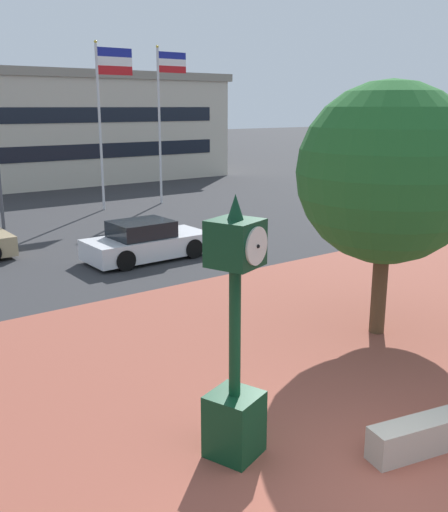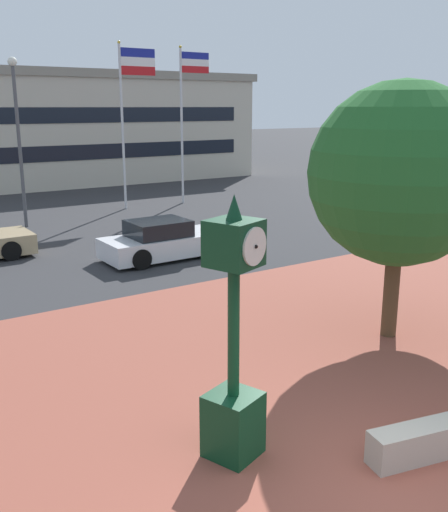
{
  "view_description": "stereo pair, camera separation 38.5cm",
  "coord_description": "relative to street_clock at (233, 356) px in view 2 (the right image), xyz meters",
  "views": [
    {
      "loc": [
        -5.64,
        -3.83,
        4.83
      ],
      "look_at": [
        -1.08,
        2.36,
        2.84
      ],
      "focal_mm": 40.7,
      "sensor_mm": 36.0,
      "label": 1
    },
    {
      "loc": [
        -5.32,
        -4.05,
        4.83
      ],
      "look_at": [
        -1.08,
        2.36,
        2.84
      ],
      "focal_mm": 40.7,
      "sensor_mm": 36.0,
      "label": 2
    }
  ],
  "objects": [
    {
      "name": "flagpole_primary",
      "position": [
        7.55,
        19.88,
        3.3
      ],
      "size": [
        1.87,
        0.14,
        7.73
      ],
      "color": "silver",
      "rests_on": "ground"
    },
    {
      "name": "flagpole_secondary",
      "position": [
        10.67,
        19.88,
        3.12
      ],
      "size": [
        1.68,
        0.14,
        7.7
      ],
      "color": "silver",
      "rests_on": "ground"
    },
    {
      "name": "plaza_tree",
      "position": [
        5.55,
        1.95,
        1.9
      ],
      "size": [
        4.04,
        3.76,
        5.38
      ],
      "color": "#4C3823",
      "rests_on": "ground"
    },
    {
      "name": "plaza_brick_paving",
      "position": [
        1.16,
        0.7,
        -1.51
      ],
      "size": [
        44.0,
        13.39,
        0.01
      ],
      "primitive_type": "cube",
      "color": "brown",
      "rests_on": "ground"
    },
    {
      "name": "street_lamp_post",
      "position": [
        2.0,
        18.06,
        2.58
      ],
      "size": [
        0.36,
        0.36,
        6.69
      ],
      "color": "#4C4C51",
      "rests_on": "ground"
    },
    {
      "name": "car_street_near",
      "position": [
        4.33,
        10.4,
        -0.94
      ],
      "size": [
        4.05,
        1.9,
        1.28
      ],
      "rotation": [
        0.0,
        0.0,
        4.73
      ],
      "color": "silver",
      "rests_on": "ground"
    },
    {
      "name": "street_clock",
      "position": [
        0.0,
        0.0,
        0.0
      ],
      "size": [
        0.87,
        0.87,
        3.75
      ],
      "rotation": [
        0.0,
        0.0,
        0.35
      ],
      "color": "#0C381E",
      "rests_on": "ground"
    },
    {
      "name": "ground_plane",
      "position": [
        1.16,
        -2.0,
        -1.51
      ],
      "size": [
        200.0,
        200.0,
        0.0
      ],
      "primitive_type": "plane",
      "color": "#2D2D30"
    }
  ]
}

